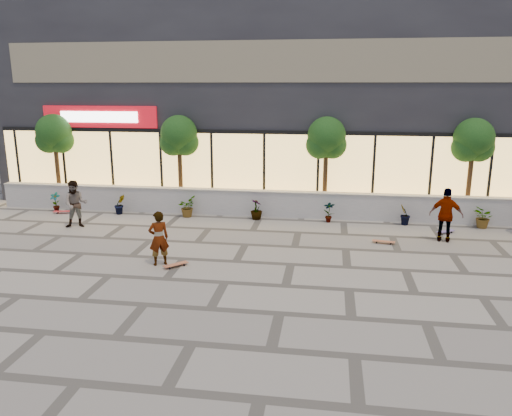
# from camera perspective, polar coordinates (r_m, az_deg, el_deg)

# --- Properties ---
(ground) EXTENTS (80.00, 80.00, 0.00)m
(ground) POSITION_cam_1_polar(r_m,az_deg,el_deg) (13.46, -3.60, -8.49)
(ground) COLOR gray
(ground) RESTS_ON ground
(planter_wall) EXTENTS (22.00, 0.42, 1.04)m
(planter_wall) POSITION_cam_1_polar(r_m,az_deg,el_deg) (19.88, 0.56, 0.56)
(planter_wall) COLOR silver
(planter_wall) RESTS_ON ground
(retail_building) EXTENTS (24.00, 9.17, 8.50)m
(retail_building) POSITION_cam_1_polar(r_m,az_deg,el_deg) (24.80, 2.36, 11.91)
(retail_building) COLOR #232227
(retail_building) RESTS_ON ground
(shrub_a) EXTENTS (0.43, 0.29, 0.81)m
(shrub_a) POSITION_cam_1_polar(r_m,az_deg,el_deg) (22.20, -21.94, 0.65)
(shrub_a) COLOR #143E13
(shrub_a) RESTS_ON ground
(shrub_b) EXTENTS (0.57, 0.57, 0.81)m
(shrub_b) POSITION_cam_1_polar(r_m,az_deg,el_deg) (20.93, -15.30, 0.41)
(shrub_b) COLOR #143E13
(shrub_b) RESTS_ON ground
(shrub_c) EXTENTS (0.68, 0.77, 0.81)m
(shrub_c) POSITION_cam_1_polar(r_m,az_deg,el_deg) (19.98, -7.92, 0.15)
(shrub_c) COLOR #143E13
(shrub_c) RESTS_ON ground
(shrub_d) EXTENTS (0.64, 0.64, 0.81)m
(shrub_d) POSITION_cam_1_polar(r_m,az_deg,el_deg) (19.39, 0.05, -0.14)
(shrub_d) COLOR #143E13
(shrub_d) RESTS_ON ground
(shrub_e) EXTENTS (0.46, 0.35, 0.81)m
(shrub_e) POSITION_cam_1_polar(r_m,az_deg,el_deg) (19.20, 8.34, -0.44)
(shrub_e) COLOR #143E13
(shrub_e) RESTS_ON ground
(shrub_f) EXTENTS (0.55, 0.57, 0.81)m
(shrub_f) POSITION_cam_1_polar(r_m,az_deg,el_deg) (19.41, 16.63, -0.73)
(shrub_f) COLOR #143E13
(shrub_f) RESTS_ON ground
(shrub_g) EXTENTS (0.77, 0.84, 0.81)m
(shrub_g) POSITION_cam_1_polar(r_m,az_deg,el_deg) (20.01, 24.59, -0.99)
(shrub_g) COLOR #143E13
(shrub_g) RESTS_ON ground
(tree_west) EXTENTS (1.60, 1.50, 3.92)m
(tree_west) POSITION_cam_1_polar(r_m,az_deg,el_deg) (23.12, -22.05, 7.63)
(tree_west) COLOR #4A321A
(tree_west) RESTS_ON ground
(tree_midwest) EXTENTS (1.60, 1.50, 3.92)m
(tree_midwest) POSITION_cam_1_polar(r_m,az_deg,el_deg) (20.90, -8.79, 7.91)
(tree_midwest) COLOR #4A321A
(tree_midwest) RESTS_ON ground
(tree_mideast) EXTENTS (1.60, 1.50, 3.92)m
(tree_mideast) POSITION_cam_1_polar(r_m,az_deg,el_deg) (19.97, 8.05, 7.66)
(tree_mideast) COLOR #4A321A
(tree_mideast) RESTS_ON ground
(tree_east) EXTENTS (1.60, 1.50, 3.92)m
(tree_east) POSITION_cam_1_polar(r_m,az_deg,el_deg) (20.67, 23.58, 6.85)
(tree_east) COLOR #4A321A
(tree_east) RESTS_ON ground
(skater_center) EXTENTS (0.70, 0.63, 1.61)m
(skater_center) POSITION_cam_1_polar(r_m,az_deg,el_deg) (14.71, -11.06, -3.41)
(skater_center) COLOR white
(skater_center) RESTS_ON ground
(skater_left) EXTENTS (1.02, 0.91, 1.75)m
(skater_left) POSITION_cam_1_polar(r_m,az_deg,el_deg) (19.37, -19.91, 0.42)
(skater_left) COLOR #978561
(skater_left) RESTS_ON ground
(skater_right_near) EXTENTS (1.15, 0.71, 1.83)m
(skater_right_near) POSITION_cam_1_polar(r_m,az_deg,el_deg) (17.70, 20.91, -0.76)
(skater_right_near) COLOR silver
(skater_right_near) RESTS_ON ground
(skateboard_center) EXTENTS (0.67, 0.67, 0.09)m
(skateboard_center) POSITION_cam_1_polar(r_m,az_deg,el_deg) (14.67, -9.16, -6.39)
(skateboard_center) COLOR #9F5434
(skateboard_center) RESTS_ON ground
(skateboard_left) EXTENTS (0.85, 0.40, 0.10)m
(skateboard_left) POSITION_cam_1_polar(r_m,az_deg,el_deg) (21.82, -21.10, -0.36)
(skateboard_left) COLOR red
(skateboard_left) RESTS_ON ground
(skateboard_right_near) EXTENTS (0.75, 0.31, 0.09)m
(skateboard_right_near) POSITION_cam_1_polar(r_m,az_deg,el_deg) (17.07, 14.39, -3.73)
(skateboard_right_near) COLOR #9A4F32
(skateboard_right_near) RESTS_ON ground
(skateboard_right_far) EXTENTS (0.72, 0.59, 0.09)m
(skateboard_right_far) POSITION_cam_1_polar(r_m,az_deg,el_deg) (18.88, 20.84, -2.51)
(skateboard_right_far) COLOR #68559B
(skateboard_right_far) RESTS_ON ground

